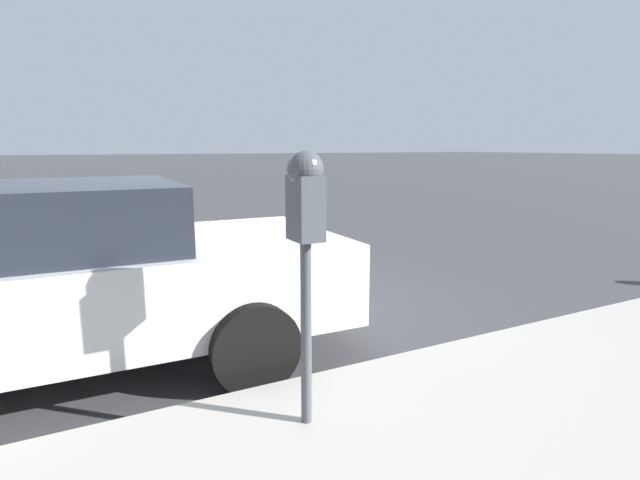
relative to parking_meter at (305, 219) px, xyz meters
name	(u,v)px	position (x,y,z in m)	size (l,w,h in m)	color
ground_plane	(191,311)	(2.72, 0.02, -1.32)	(220.00, 220.00, 0.00)	#424244
parking_meter	(305,219)	(0.00, 0.00, 0.00)	(0.21, 0.19, 1.51)	#4C5156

